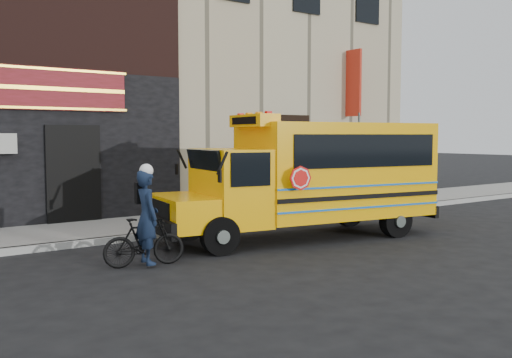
{
  "coord_description": "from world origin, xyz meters",
  "views": [
    {
      "loc": [
        -8.09,
        -9.74,
        2.45
      ],
      "look_at": [
        0.25,
        1.85,
        1.36
      ],
      "focal_mm": 40.0,
      "sensor_mm": 36.0,
      "label": 1
    }
  ],
  "objects": [
    {
      "name": "cyclist",
      "position": [
        -3.59,
        -0.0,
        0.88
      ],
      "size": [
        0.47,
        0.67,
        1.77
      ],
      "primitive_type": "imported",
      "rotation": [
        0.0,
        0.0,
        1.5
      ],
      "color": "black",
      "rests_on": "ground"
    },
    {
      "name": "building",
      "position": [
        -0.04,
        10.45,
        6.13
      ],
      "size": [
        20.0,
        10.7,
        12.0
      ],
      "color": "tan",
      "rests_on": "sidewalk"
    },
    {
      "name": "sign_pole",
      "position": [
        5.14,
        3.04,
        1.75
      ],
      "size": [
        0.09,
        0.28,
        3.17
      ],
      "color": "#3F4742",
      "rests_on": "ground"
    },
    {
      "name": "curb",
      "position": [
        0.0,
        2.6,
        0.07
      ],
      "size": [
        40.0,
        0.2,
        0.15
      ],
      "primitive_type": "cube",
      "color": "#9E9E98",
      "rests_on": "ground"
    },
    {
      "name": "sidewalk",
      "position": [
        0.0,
        4.1,
        0.07
      ],
      "size": [
        40.0,
        3.0,
        0.15
      ],
      "primitive_type": "cube",
      "color": "slate",
      "rests_on": "ground"
    },
    {
      "name": "school_bus",
      "position": [
        0.99,
        0.54,
        1.51
      ],
      "size": [
        7.15,
        3.18,
        2.92
      ],
      "color": "black",
      "rests_on": "ground"
    },
    {
      "name": "bicycle",
      "position": [
        -3.64,
        0.03,
        0.46
      ],
      "size": [
        1.58,
        0.74,
        0.92
      ],
      "primitive_type": "imported",
      "rotation": [
        0.0,
        0.0,
        1.36
      ],
      "color": "black",
      "rests_on": "ground"
    },
    {
      "name": "ground",
      "position": [
        0.0,
        0.0,
        0.0
      ],
      "size": [
        120.0,
        120.0,
        0.0
      ],
      "primitive_type": "plane",
      "color": "black",
      "rests_on": "ground"
    }
  ]
}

